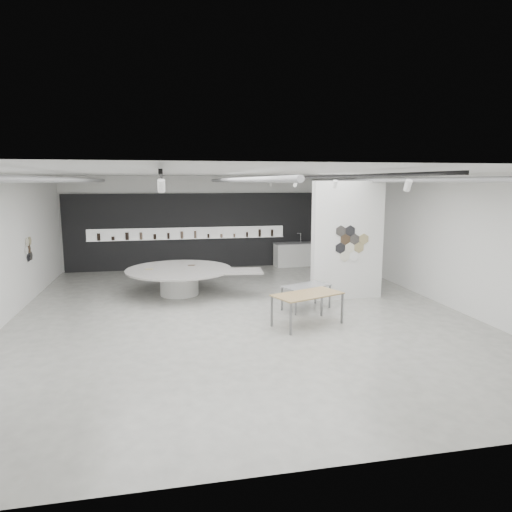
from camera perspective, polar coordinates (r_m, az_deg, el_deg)
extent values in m
cube|color=#A9A9A0|center=(12.66, -2.00, -7.16)|extent=(12.00, 14.00, 0.01)
cube|color=silver|center=(12.14, -2.10, 10.35)|extent=(12.00, 14.00, 0.01)
cube|color=white|center=(19.16, -5.50, 4.23)|extent=(12.00, 0.01, 3.80)
cube|color=white|center=(5.61, 9.89, -8.31)|extent=(12.00, 0.01, 3.80)
cube|color=white|center=(14.49, 22.09, 1.96)|extent=(0.01, 14.00, 3.80)
cylinder|color=#939396|center=(12.67, -21.82, 8.82)|extent=(0.12, 12.00, 0.12)
cylinder|color=#939396|center=(12.63, -2.47, 9.47)|extent=(0.12, 12.00, 0.12)
cylinder|color=#939396|center=(13.92, 15.09, 9.15)|extent=(0.12, 12.00, 0.12)
cube|color=black|center=(11.98, -11.72, 9.68)|extent=(0.05, 13.00, 0.06)
cylinder|color=white|center=(6.98, -11.76, 8.59)|extent=(0.11, 0.18, 0.21)
cylinder|color=white|center=(10.28, -11.71, 8.77)|extent=(0.11, 0.18, 0.21)
cylinder|color=white|center=(13.58, -11.68, 8.85)|extent=(0.11, 0.18, 0.21)
cylinder|color=white|center=(16.88, -11.67, 8.91)|extent=(0.11, 0.18, 0.21)
cube|color=black|center=(12.62, 7.03, 9.77)|extent=(0.05, 13.00, 0.06)
cylinder|color=white|center=(8.03, 18.45, 8.38)|extent=(0.11, 0.18, 0.21)
cylinder|color=white|center=(11.02, 9.83, 8.85)|extent=(0.11, 0.18, 0.21)
cylinder|color=white|center=(14.15, 4.94, 9.02)|extent=(0.11, 0.18, 0.21)
cylinder|color=white|center=(17.34, 1.83, 9.10)|extent=(0.11, 0.18, 0.21)
cylinder|color=black|center=(15.18, -26.55, -0.14)|extent=(0.03, 0.28, 0.28)
cylinder|color=black|center=(15.43, -26.31, 0.02)|extent=(0.03, 0.28, 0.28)
cylinder|color=#433221|center=(15.27, -26.49, 0.79)|extent=(0.03, 0.28, 0.28)
cylinder|color=white|center=(15.02, -26.74, 0.65)|extent=(0.03, 0.28, 0.28)
cylinder|color=beige|center=(15.12, -26.68, 1.58)|extent=(0.03, 0.28, 0.28)
cylinder|color=#9D8F60|center=(15.37, -26.43, 1.71)|extent=(0.03, 0.28, 0.28)
cube|color=black|center=(19.13, -5.46, 3.17)|extent=(11.80, 0.10, 3.10)
cube|color=white|center=(18.99, -8.44, 2.85)|extent=(8.00, 0.06, 0.46)
cube|color=white|center=(18.95, -8.41, 2.16)|extent=(8.00, 0.18, 0.02)
cylinder|color=black|center=(19.08, -19.07, 2.26)|extent=(0.13, 0.13, 0.29)
cylinder|color=black|center=(19.02, -17.44, 2.12)|extent=(0.13, 0.13, 0.15)
cylinder|color=black|center=(18.97, -15.82, 2.40)|extent=(0.14, 0.14, 0.30)
cylinder|color=brown|center=(18.93, -14.18, 2.45)|extent=(0.12, 0.12, 0.29)
cylinder|color=black|center=(18.92, -12.53, 2.38)|extent=(0.12, 0.12, 0.21)
cylinder|color=black|center=(18.91, -10.89, 2.49)|extent=(0.10, 0.10, 0.25)
cylinder|color=brown|center=(18.92, -9.25, 2.62)|extent=(0.12, 0.12, 0.30)
cylinder|color=brown|center=(18.95, -7.61, 2.69)|extent=(0.10, 0.10, 0.31)
cylinder|color=black|center=(19.00, -5.97, 2.52)|extent=(0.09, 0.09, 0.17)
cylinder|color=brown|center=(19.06, -4.34, 2.54)|extent=(0.10, 0.10, 0.16)
cylinder|color=brown|center=(19.14, -2.73, 2.58)|extent=(0.09, 0.09, 0.15)
cylinder|color=black|center=(19.22, -1.13, 2.70)|extent=(0.09, 0.09, 0.21)
cylinder|color=black|center=(19.32, 0.46, 2.89)|extent=(0.11, 0.11, 0.31)
cylinder|color=black|center=(19.44, 2.03, 2.90)|extent=(0.11, 0.11, 0.29)
cube|color=white|center=(14.20, 11.35, 1.91)|extent=(2.20, 0.35, 3.60)
cylinder|color=beige|center=(14.05, 11.62, 1.00)|extent=(0.34, 0.03, 0.34)
cylinder|color=#9D8F60|center=(14.17, 12.73, 1.03)|extent=(0.34, 0.03, 0.34)
cylinder|color=black|center=(13.94, 10.50, 0.97)|extent=(0.34, 0.03, 0.34)
cylinder|color=black|center=(14.08, 12.22, 2.06)|extent=(0.34, 0.03, 0.34)
cylinder|color=#433221|center=(13.96, 11.10, 2.04)|extent=(0.34, 0.03, 0.34)
cylinder|color=white|center=(14.15, 12.14, -0.02)|extent=(0.34, 0.03, 0.34)
cylinder|color=beige|center=(14.03, 11.03, -0.05)|extent=(0.34, 0.03, 0.34)
cylinder|color=#9D8F60|center=(14.20, 13.32, 2.08)|extent=(0.34, 0.03, 0.34)
cylinder|color=black|center=(13.99, 11.69, 3.10)|extent=(0.34, 0.03, 0.34)
cylinder|color=black|center=(13.87, 10.56, 3.09)|extent=(0.34, 0.03, 0.34)
cylinder|color=white|center=(14.77, -9.57, -3.29)|extent=(1.33, 1.33, 0.79)
cylinder|color=#A09C97|center=(14.68, -9.61, -1.68)|extent=(3.67, 3.67, 0.06)
cube|color=#A09C97|center=(14.21, -2.24, -1.91)|extent=(1.57, 1.08, 0.05)
cube|color=#9D8F60|center=(14.77, -13.21, -1.60)|extent=(0.25, 0.19, 0.01)
cube|color=#433221|center=(15.20, -8.07, -1.14)|extent=(0.25, 0.19, 0.01)
cube|color=#9F8252|center=(11.51, 6.46, -4.78)|extent=(1.93, 1.44, 0.03)
cube|color=slate|center=(10.83, 4.35, -7.88)|extent=(0.06, 0.06, 0.78)
cube|color=slate|center=(11.43, 1.97, -6.93)|extent=(0.06, 0.06, 0.78)
cube|color=slate|center=(11.86, 10.71, -6.48)|extent=(0.06, 0.06, 0.78)
cube|color=slate|center=(12.41, 8.22, -5.70)|extent=(0.06, 0.06, 0.78)
cube|color=gray|center=(12.94, 6.30, -3.72)|extent=(1.51, 1.16, 0.03)
cube|color=slate|center=(12.40, 4.99, -5.93)|extent=(0.05, 0.05, 0.66)
cube|color=slate|center=(12.84, 3.26, -5.37)|extent=(0.05, 0.05, 0.66)
cube|color=slate|center=(13.23, 9.20, -5.04)|extent=(0.05, 0.05, 0.66)
cube|color=slate|center=(13.65, 7.44, -4.55)|extent=(0.05, 0.05, 0.66)
cube|color=white|center=(19.55, 4.86, 0.16)|extent=(1.77, 0.78, 0.97)
cube|color=gray|center=(19.48, 4.88, 1.62)|extent=(1.82, 0.83, 0.03)
cylinder|color=silver|center=(19.72, 5.60, 2.31)|extent=(0.03, 0.03, 0.39)
cylinder|color=silver|center=(19.66, 5.38, 2.84)|extent=(0.17, 0.04, 0.03)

